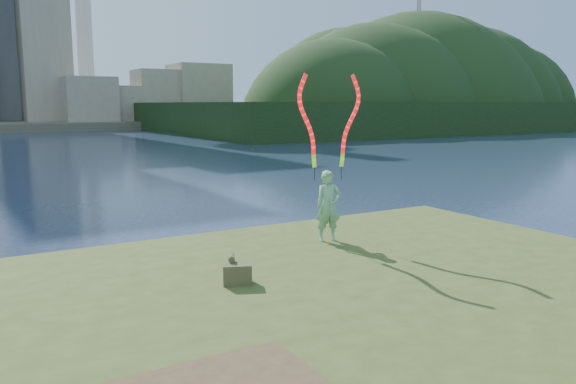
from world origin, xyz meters
TOP-DOWN VIEW (x-y plane):
  - ground at (0.00, 0.00)m, footprint 320.00×320.00m
  - grassy_knoll at (0.00, -2.30)m, footprint 20.00×18.00m
  - wooded_hill at (59.57, 59.96)m, footprint 78.00×50.00m
  - woman_with_ribbons at (3.07, 2.39)m, footprint 1.97×0.62m
  - canvas_bag at (0.02, 0.69)m, footprint 0.56×0.63m

SIDE VIEW (x-z plane):
  - ground at x=0.00m, z-range 0.00..0.00m
  - wooded_hill at x=59.57m, z-range -31.34..31.66m
  - grassy_knoll at x=0.00m, z-range -0.06..0.74m
  - canvas_bag at x=0.02m, z-range 0.76..1.21m
  - woman_with_ribbons at x=3.07m, z-range 0.24..4.20m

